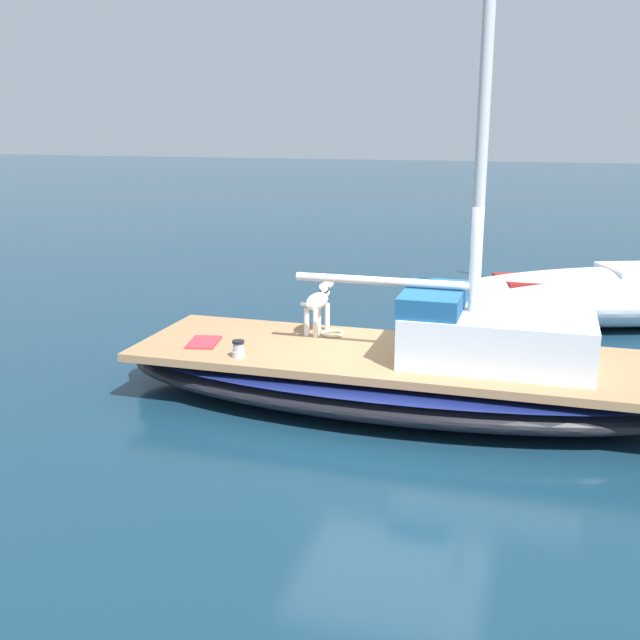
% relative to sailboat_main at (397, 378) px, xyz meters
% --- Properties ---
extents(ground_plane, '(120.00, 120.00, 0.00)m').
position_rel_sailboat_main_xyz_m(ground_plane, '(0.00, 0.00, -0.34)').
color(ground_plane, '#143347').
extents(sailboat_main, '(2.52, 7.24, 0.66)m').
position_rel_sailboat_main_xyz_m(sailboat_main, '(0.00, 0.00, 0.00)').
color(sailboat_main, black).
rests_on(sailboat_main, ground).
extents(mast_main, '(0.14, 2.27, 6.06)m').
position_rel_sailboat_main_xyz_m(mast_main, '(0.00, 0.73, 3.02)').
color(mast_main, silver).
rests_on(mast_main, sailboat_main).
extents(cabin_house, '(1.40, 2.22, 0.84)m').
position_rel_sailboat_main_xyz_m(cabin_house, '(0.00, 1.12, 0.67)').
color(cabin_house, silver).
rests_on(cabin_house, sailboat_main).
extents(dog_white, '(0.94, 0.30, 0.70)m').
position_rel_sailboat_main_xyz_m(dog_white, '(-0.64, -1.21, 0.75)').
color(dog_white, silver).
rests_on(dog_white, sailboat_main).
extents(deck_winch, '(0.16, 0.16, 0.21)m').
position_rel_sailboat_main_xyz_m(deck_winch, '(0.71, -1.82, 0.42)').
color(deck_winch, '#B7B7BC').
rests_on(deck_winch, sailboat_main).
extents(coiled_rope, '(0.32, 0.32, 0.04)m').
position_rel_sailboat_main_xyz_m(coiled_rope, '(-0.57, -0.99, 0.35)').
color(coiled_rope, beige).
rests_on(coiled_rope, sailboat_main).
extents(deck_towel, '(0.62, 0.46, 0.03)m').
position_rel_sailboat_main_xyz_m(deck_towel, '(0.29, -2.48, 0.34)').
color(deck_towel, '#C6333D').
rests_on(deck_towel, sailboat_main).
extents(moored_boat_port_side, '(4.61, 7.71, 7.76)m').
position_rel_sailboat_main_xyz_m(moored_boat_port_side, '(-5.04, 3.23, 0.20)').
color(moored_boat_port_side, white).
rests_on(moored_boat_port_side, ground).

